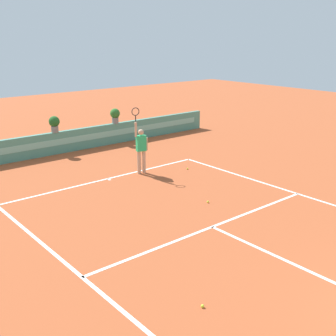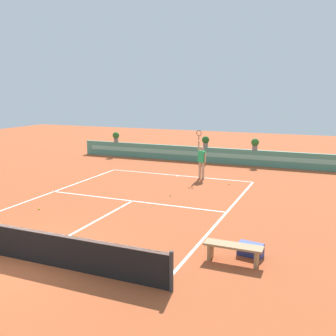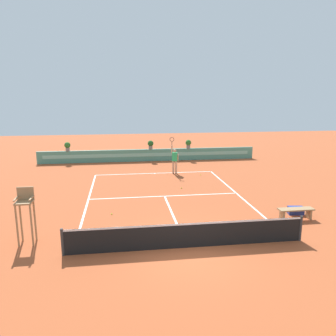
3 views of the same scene
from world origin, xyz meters
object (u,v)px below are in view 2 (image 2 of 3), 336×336
at_px(tennis_ball_mid_court, 229,184).
at_px(potted_plant_centre, 206,141).
at_px(gear_bag, 251,249).
at_px(potted_plant_far_left, 116,136).
at_px(tennis_player, 202,159).
at_px(bench_courtside, 233,249).
at_px(potted_plant_right, 255,143).
at_px(tennis_ball_near_baseline, 39,209).
at_px(tennis_ball_by_sideline, 170,195).

relative_size(tennis_ball_mid_court, potted_plant_centre, 0.09).
bearing_deg(gear_bag, potted_plant_far_left, 132.01).
bearing_deg(tennis_player, bench_courtside, -67.34).
bearing_deg(tennis_ball_mid_court, potted_plant_centre, 118.15).
distance_m(potted_plant_far_left, potted_plant_right, 9.90).
xyz_separation_m(tennis_ball_near_baseline, potted_plant_far_left, (-3.74, 12.51, 1.38)).
relative_size(tennis_ball_near_baseline, tennis_ball_mid_court, 1.00).
distance_m(tennis_ball_near_baseline, potted_plant_far_left, 13.13).
bearing_deg(tennis_ball_mid_court, potted_plant_right, 87.60).
bearing_deg(potted_plant_right, tennis_player, -112.17).
distance_m(tennis_player, tennis_ball_mid_court, 2.13).
xyz_separation_m(tennis_player, tennis_ball_by_sideline, (-0.20, -3.86, -1.02)).
height_order(tennis_player, potted_plant_right, tennis_player).
distance_m(bench_courtside, tennis_ball_mid_court, 9.03).
bearing_deg(bench_courtside, tennis_ball_by_sideline, 126.46).
xyz_separation_m(tennis_player, potted_plant_far_left, (-7.96, 4.76, 0.36)).
xyz_separation_m(tennis_ball_mid_court, potted_plant_far_left, (-9.67, 5.54, 1.38)).
bearing_deg(gear_bag, bench_courtside, -119.63).
bearing_deg(potted_plant_far_left, potted_plant_right, 0.00).
distance_m(tennis_ball_by_sideline, potted_plant_right, 8.99).
relative_size(bench_courtside, potted_plant_right, 2.21).
xyz_separation_m(gear_bag, tennis_player, (-4.33, 8.89, 0.87)).
relative_size(tennis_player, potted_plant_far_left, 3.57).
bearing_deg(potted_plant_centre, gear_bag, -67.73).
xyz_separation_m(tennis_ball_mid_court, potted_plant_right, (0.23, 5.54, 1.38)).
distance_m(bench_courtside, gear_bag, 0.75).
bearing_deg(tennis_ball_by_sideline, potted_plant_right, 76.04).
relative_size(tennis_ball_near_baseline, potted_plant_centre, 0.09).
bearing_deg(tennis_ball_near_baseline, tennis_ball_mid_court, 49.60).
bearing_deg(potted_plant_far_left, gear_bag, -47.99).
distance_m(tennis_ball_near_baseline, potted_plant_right, 14.01).
height_order(potted_plant_far_left, potted_plant_centre, same).
xyz_separation_m(potted_plant_centre, potted_plant_right, (3.20, 0.00, 0.00)).
height_order(gear_bag, tennis_ball_by_sideline, gear_bag).
relative_size(tennis_player, potted_plant_centre, 3.57).
height_order(gear_bag, potted_plant_right, potted_plant_right).
distance_m(tennis_player, potted_plant_right, 5.15).
distance_m(gear_bag, tennis_ball_near_baseline, 8.63).
xyz_separation_m(tennis_ball_near_baseline, potted_plant_centre, (2.97, 12.51, 1.38)).
height_order(tennis_ball_near_baseline, potted_plant_centre, potted_plant_centre).
bearing_deg(tennis_player, gear_bag, -64.02).
relative_size(gear_bag, tennis_ball_by_sideline, 10.29).
distance_m(tennis_ball_mid_court, potted_plant_centre, 6.43).
distance_m(gear_bag, tennis_ball_by_sideline, 6.77).
relative_size(tennis_ball_by_sideline, potted_plant_right, 0.09).
distance_m(tennis_player, potted_plant_centre, 4.93).
bearing_deg(potted_plant_far_left, tennis_ball_by_sideline, -48.02).
relative_size(gear_bag, potted_plant_centre, 0.97).
bearing_deg(tennis_ball_by_sideline, bench_courtside, -53.54).
xyz_separation_m(gear_bag, potted_plant_right, (-2.39, 13.65, 1.23)).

